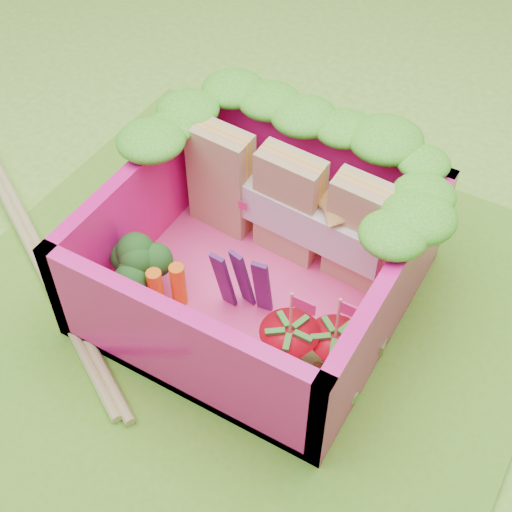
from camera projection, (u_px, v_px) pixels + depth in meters
The scene contains 13 objects.
ground at pixel (240, 315), 3.31m from camera, with size 14.00×14.00×0.00m, color #74B733.
placemat at pixel (240, 313), 3.30m from camera, with size 2.60×2.60×0.03m, color #67A324.
bento_floor at pixel (258, 289), 3.35m from camera, with size 1.30×1.30×0.05m, color #FF4192.
bento_box at pixel (258, 253), 3.16m from camera, with size 1.30×1.30×0.55m.
lettuce_ruffle at pixel (307, 140), 3.17m from camera, with size 1.43×0.77×0.11m.
sandwich_stack at pixel (290, 206), 3.29m from camera, with size 1.07×0.24×0.56m.
broccoli at pixel (138, 266), 3.18m from camera, with size 0.32×0.32×0.25m.
carrot_sticks at pixel (167, 288), 3.17m from camera, with size 0.14×0.15×0.24m.
purple_wedges at pixel (243, 282), 3.09m from camera, with size 0.24×0.08×0.38m.
strawberry_left at pixel (289, 349), 2.93m from camera, with size 0.25×0.25×0.49m.
strawberry_right at pixel (333, 352), 2.92m from camera, with size 0.23×0.23×0.47m.
snap_peas at pixel (337, 356), 3.03m from camera, with size 0.33×0.39×0.05m.
chopsticks at pixel (35, 248), 3.53m from camera, with size 2.01×1.16×0.05m.
Camera 1 is at (1.08, -1.72, 2.63)m, focal length 50.00 mm.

